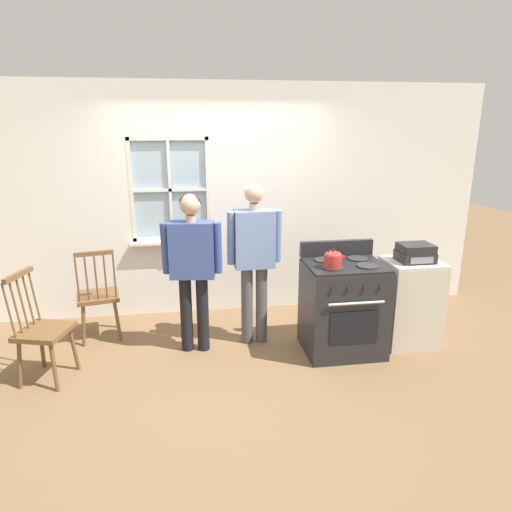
% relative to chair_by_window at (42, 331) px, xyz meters
% --- Properties ---
extents(ground_plane, '(16.00, 16.00, 0.00)m').
position_rel_chair_by_window_xyz_m(ground_plane, '(1.70, -0.00, -0.47)').
color(ground_plane, brown).
extents(wall_back, '(6.40, 0.16, 2.70)m').
position_rel_chair_by_window_xyz_m(wall_back, '(1.72, 1.40, 0.88)').
color(wall_back, silver).
rests_on(wall_back, ground_plane).
extents(chair_by_window, '(0.50, 0.51, 1.01)m').
position_rel_chair_by_window_xyz_m(chair_by_window, '(0.00, 0.00, 0.00)').
color(chair_by_window, brown).
rests_on(chair_by_window, ground_plane).
extents(chair_near_wall, '(0.49, 0.48, 1.01)m').
position_rel_chair_by_window_xyz_m(chair_near_wall, '(0.34, 0.79, 0.00)').
color(chair_near_wall, brown).
rests_on(chair_near_wall, ground_plane).
extents(person_elderly_left, '(0.59, 0.26, 1.61)m').
position_rel_chair_by_window_xyz_m(person_elderly_left, '(1.35, 0.36, 0.51)').
color(person_elderly_left, black).
rests_on(person_elderly_left, ground_plane).
extents(person_teen_center, '(0.55, 0.22, 1.67)m').
position_rel_chair_by_window_xyz_m(person_teen_center, '(1.97, 0.45, 0.54)').
color(person_teen_center, '#4C4C51').
rests_on(person_teen_center, ground_plane).
extents(stove, '(0.77, 0.68, 1.08)m').
position_rel_chair_by_window_xyz_m(stove, '(2.82, 0.13, 0.01)').
color(stove, '#232326').
rests_on(stove, ground_plane).
extents(kettle, '(0.21, 0.17, 0.25)m').
position_rel_chair_by_window_xyz_m(kettle, '(2.65, -0.00, 0.56)').
color(kettle, red).
rests_on(kettle, stove).
extents(potted_plant, '(0.13, 0.12, 0.29)m').
position_rel_chair_by_window_xyz_m(potted_plant, '(1.18, 1.31, 0.54)').
color(potted_plant, '#42474C').
rests_on(potted_plant, wall_back).
extents(side_counter, '(0.55, 0.50, 0.90)m').
position_rel_chair_by_window_xyz_m(side_counter, '(3.57, 0.19, -0.02)').
color(side_counter, beige).
rests_on(side_counter, ground_plane).
extents(stereo, '(0.34, 0.29, 0.18)m').
position_rel_chair_by_window_xyz_m(stereo, '(3.57, 0.17, 0.52)').
color(stereo, '#232326').
rests_on(stereo, side_counter).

